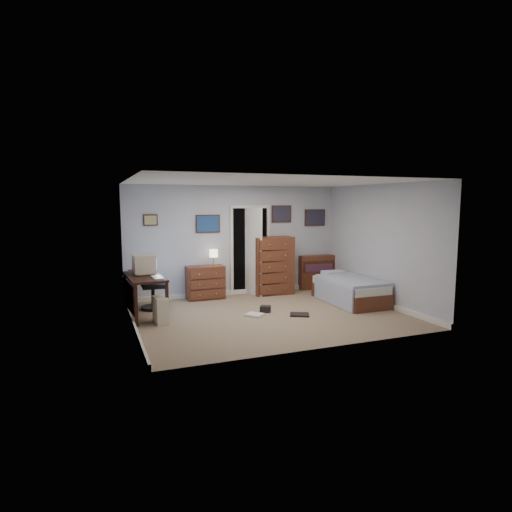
{
  "coord_description": "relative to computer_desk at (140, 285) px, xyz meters",
  "views": [
    {
      "loc": [
        -3.1,
        -7.29,
        2.13
      ],
      "look_at": [
        -0.15,
        0.3,
        1.1
      ],
      "focal_mm": 30.0,
      "sensor_mm": 36.0,
      "label": 1
    }
  ],
  "objects": [
    {
      "name": "floor",
      "position": [
        2.29,
        -0.76,
        -0.6
      ],
      "size": [
        5.0,
        4.0,
        0.02
      ],
      "primitive_type": "cube",
      "color": "gray",
      "rests_on": "ground"
    },
    {
      "name": "computer_desk",
      "position": [
        0.0,
        0.0,
        0.0
      ],
      "size": [
        0.7,
        1.37,
        0.77
      ],
      "rotation": [
        0.0,
        0.0,
        0.07
      ],
      "color": "black",
      "rests_on": "floor"
    },
    {
      "name": "crt_monitor",
      "position": [
        0.11,
        0.16,
        0.37
      ],
      "size": [
        0.42,
        0.4,
        0.37
      ],
      "rotation": [
        0.0,
        0.0,
        0.07
      ],
      "color": "beige",
      "rests_on": "computer_desk"
    },
    {
      "name": "keyboard",
      "position": [
        0.27,
        -0.34,
        0.19
      ],
      "size": [
        0.18,
        0.42,
        0.02
      ],
      "primitive_type": "cube",
      "rotation": [
        0.0,
        0.0,
        0.07
      ],
      "color": "beige",
      "rests_on": "computer_desk"
    },
    {
      "name": "pc_tower",
      "position": [
        0.29,
        -0.54,
        -0.36
      ],
      "size": [
        0.24,
        0.44,
        0.46
      ],
      "rotation": [
        0.0,
        0.0,
        0.07
      ],
      "color": "beige",
      "rests_on": "floor"
    },
    {
      "name": "office_chair",
      "position": [
        0.25,
        0.5,
        -0.19
      ],
      "size": [
        0.53,
        0.53,
        1.04
      ],
      "rotation": [
        0.0,
        0.0,
        -0.04
      ],
      "color": "black",
      "rests_on": "floor"
    },
    {
      "name": "media_stack",
      "position": [
        -0.03,
        1.26,
        -0.24
      ],
      "size": [
        0.15,
        0.15,
        0.72
      ],
      "primitive_type": "cube",
      "rotation": [
        0.0,
        0.0,
        -0.03
      ],
      "color": "maroon",
      "rests_on": "floor"
    },
    {
      "name": "low_dresser",
      "position": [
        1.51,
        1.02,
        -0.23
      ],
      "size": [
        0.83,
        0.43,
        0.73
      ],
      "primitive_type": "cube",
      "rotation": [
        0.0,
        0.0,
        -0.02
      ],
      "color": "brown",
      "rests_on": "floor"
    },
    {
      "name": "table_lamp",
      "position": [
        1.71,
        1.02,
        0.4
      ],
      "size": [
        0.19,
        0.19,
        0.36
      ],
      "rotation": [
        0.0,
        0.0,
        -0.02
      ],
      "color": "gold",
      "rests_on": "low_dresser"
    },
    {
      "name": "doorway",
      "position": [
        2.64,
        1.51,
        0.41
      ],
      "size": [
        0.96,
        1.12,
        2.05
      ],
      "color": "black",
      "rests_on": "floor"
    },
    {
      "name": "tall_dresser",
      "position": [
        3.11,
        0.99,
        0.07
      ],
      "size": [
        0.94,
        0.59,
        1.33
      ],
      "primitive_type": "cube",
      "rotation": [
        0.0,
        0.0,
        -0.07
      ],
      "color": "brown",
      "rests_on": "floor"
    },
    {
      "name": "headboard_bookcase",
      "position": [
        4.37,
        1.1,
        -0.15
      ],
      "size": [
        0.93,
        0.28,
        0.83
      ],
      "rotation": [
        0.0,
        0.0,
        -0.05
      ],
      "color": "brown",
      "rests_on": "floor"
    },
    {
      "name": "bed",
      "position": [
        4.28,
        -0.43,
        -0.32
      ],
      "size": [
        0.96,
        1.77,
        0.58
      ],
      "rotation": [
        0.0,
        0.0,
        -0.01
      ],
      "color": "brown",
      "rests_on": "floor"
    },
    {
      "name": "wall_posters",
      "position": [
        2.86,
        1.22,
        1.15
      ],
      "size": [
        4.38,
        0.04,
        0.6
      ],
      "color": "#331E11",
      "rests_on": "floor"
    },
    {
      "name": "floor_clutter",
      "position": [
        2.36,
        -0.75,
        -0.56
      ],
      "size": [
        1.22,
        0.79,
        0.12
      ],
      "rotation": [
        0.0,
        0.0,
        -0.11
      ],
      "color": "black",
      "rests_on": "floor"
    }
  ]
}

